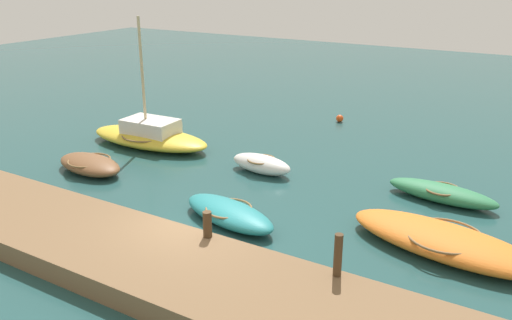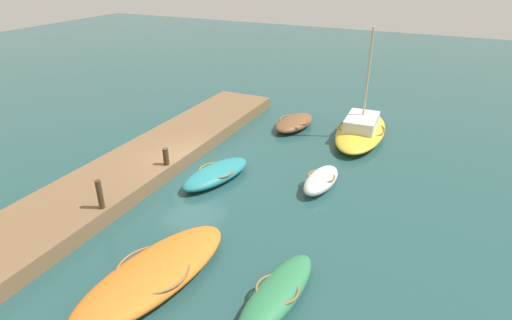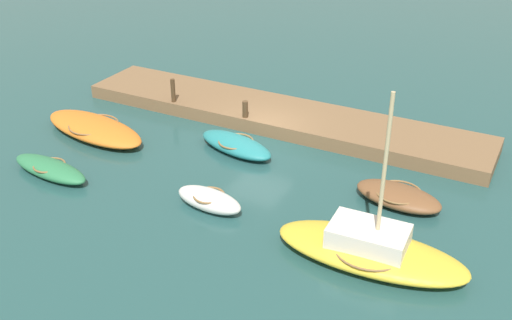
% 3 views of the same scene
% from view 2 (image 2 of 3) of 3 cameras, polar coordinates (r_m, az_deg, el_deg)
% --- Properties ---
extents(ground_plane, '(84.00, 84.00, 0.00)m').
position_cam_2_polar(ground_plane, '(18.85, -8.89, -1.40)').
color(ground_plane, '#234C4C').
extents(dock_platform, '(18.84, 3.36, 0.61)m').
position_cam_2_polar(dock_platform, '(19.80, -13.68, 0.53)').
color(dock_platform, brown).
rests_on(dock_platform, ground_plane).
extents(sailboat_yellow, '(6.02, 2.58, 5.59)m').
position_cam_2_polar(sailboat_yellow, '(22.43, 14.08, 4.04)').
color(sailboat_yellow, gold).
rests_on(sailboat_yellow, ground_plane).
extents(rowboat_teal, '(3.82, 2.23, 0.61)m').
position_cam_2_polar(rowboat_teal, '(17.77, -5.44, -1.85)').
color(rowboat_teal, teal).
rests_on(rowboat_teal, ground_plane).
extents(rowboat_green, '(3.80, 1.52, 0.58)m').
position_cam_2_polar(rowboat_green, '(12.03, 2.89, -17.65)').
color(rowboat_green, '#2D7A4C').
rests_on(rowboat_green, ground_plane).
extents(motorboat_orange, '(5.78, 2.99, 0.68)m').
position_cam_2_polar(motorboat_orange, '(12.87, -13.72, -14.75)').
color(motorboat_orange, orange).
rests_on(motorboat_orange, ground_plane).
extents(dinghy_white, '(2.67, 1.28, 0.70)m').
position_cam_2_polar(dinghy_white, '(17.31, 8.84, -2.70)').
color(dinghy_white, white).
rests_on(dinghy_white, ground_plane).
extents(rowboat_brown, '(3.30, 1.97, 0.62)m').
position_cam_2_polar(rowboat_brown, '(23.23, 5.20, 5.10)').
color(rowboat_brown, brown).
rests_on(rowboat_brown, ground_plane).
extents(mooring_post_west, '(0.24, 0.24, 0.74)m').
position_cam_2_polar(mooring_post_west, '(18.03, -12.15, 0.46)').
color(mooring_post_west, '#47331E').
rests_on(mooring_post_west, dock_platform).
extents(mooring_post_mid_west, '(0.20, 0.20, 1.09)m').
position_cam_2_polar(mooring_post_mid_west, '(15.53, -20.45, -4.41)').
color(mooring_post_mid_west, '#47331E').
rests_on(mooring_post_mid_west, dock_platform).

